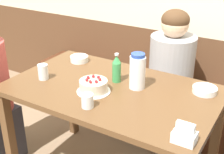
# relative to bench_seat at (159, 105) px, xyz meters

# --- Properties ---
(bench_seat) EXTENTS (2.51, 0.38, 0.46)m
(bench_seat) POSITION_rel_bench_seat_xyz_m (0.00, 0.00, 0.00)
(bench_seat) COLOR #472314
(bench_seat) RESTS_ON ground_plane
(dining_table) EXTENTS (1.33, 0.81, 0.77)m
(dining_table) POSITION_rel_bench_seat_xyz_m (0.00, -0.83, 0.44)
(dining_table) COLOR brown
(dining_table) RESTS_ON ground_plane
(birthday_cake) EXTENTS (0.21, 0.21, 0.10)m
(birthday_cake) POSITION_rel_bench_seat_xyz_m (-0.07, -0.93, 0.58)
(birthday_cake) COLOR white
(birthday_cake) RESTS_ON dining_table
(water_pitcher) EXTENTS (0.10, 0.10, 0.23)m
(water_pitcher) POSITION_rel_bench_seat_xyz_m (0.13, -0.74, 0.65)
(water_pitcher) COLOR white
(water_pitcher) RESTS_ON dining_table
(soju_bottle) EXTENTS (0.06, 0.06, 0.20)m
(soju_bottle) POSITION_rel_bench_seat_xyz_m (-0.02, -0.73, 0.63)
(soju_bottle) COLOR #388E4C
(soju_bottle) RESTS_ON dining_table
(napkin_holder) EXTENTS (0.11, 0.08, 0.11)m
(napkin_holder) POSITION_rel_bench_seat_xyz_m (0.58, -1.13, 0.58)
(napkin_holder) COLOR white
(napkin_holder) RESTS_ON dining_table
(bowl_soup_white) EXTENTS (0.14, 0.14, 0.04)m
(bowl_soup_white) POSITION_rel_bench_seat_xyz_m (-0.44, -0.58, 0.56)
(bowl_soup_white) COLOR white
(bowl_soup_white) RESTS_ON dining_table
(bowl_rice_small) EXTENTS (0.15, 0.15, 0.04)m
(bowl_rice_small) POSITION_rel_bench_seat_xyz_m (0.52, -0.59, 0.56)
(bowl_rice_small) COLOR white
(bowl_rice_small) RESTS_ON dining_table
(glass_water_tall) EXTENTS (0.07, 0.07, 0.08)m
(glass_water_tall) POSITION_rel_bench_seat_xyz_m (0.01, -1.10, 0.58)
(glass_water_tall) COLOR silver
(glass_water_tall) RESTS_ON dining_table
(glass_tumbler_short) EXTENTS (0.07, 0.07, 0.10)m
(glass_tumbler_short) POSITION_rel_bench_seat_xyz_m (-0.46, -0.95, 0.59)
(glass_tumbler_short) COLOR silver
(glass_tumbler_short) RESTS_ON dining_table
(person_grey_tee) EXTENTS (0.35, 0.35, 1.16)m
(person_grey_tee) POSITION_rel_bench_seat_xyz_m (0.15, -0.17, 0.34)
(person_grey_tee) COLOR #33333D
(person_grey_tee) RESTS_ON ground_plane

